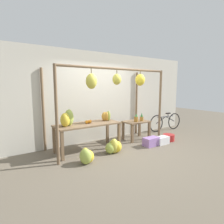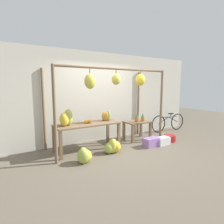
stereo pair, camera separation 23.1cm
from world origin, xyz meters
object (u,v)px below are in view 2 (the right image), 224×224
(pineapple_cluster, at_px, (140,118))
(papaya_pile, at_px, (106,116))
(banana_pile_ground_left, at_px, (84,156))
(fruit_crate_white, at_px, (152,142))
(orange_pile, at_px, (88,121))
(banana_pile_ground_right, at_px, (112,147))
(banana_pile_on_table, at_px, (66,119))
(parked_bicycle, at_px, (168,122))
(blue_bucket, at_px, (170,138))
(fruit_crate_purple, at_px, (163,141))

(pineapple_cluster, height_order, papaya_pile, papaya_pile)
(banana_pile_ground_left, xyz_separation_m, fruit_crate_white, (2.15, 0.05, -0.04))
(orange_pile, relative_size, banana_pile_ground_left, 0.51)
(orange_pile, distance_m, banana_pile_ground_right, 0.95)
(banana_pile_on_table, xyz_separation_m, parked_bicycle, (4.17, 0.34, -0.59))
(orange_pile, xyz_separation_m, fruit_crate_white, (1.69, -0.72, -0.67))
(pineapple_cluster, bearing_deg, blue_bucket, -39.80)
(banana_pile_ground_left, relative_size, fruit_crate_purple, 1.04)
(banana_pile_on_table, xyz_separation_m, banana_pile_ground_right, (1.05, -0.54, -0.77))
(orange_pile, xyz_separation_m, pineapple_cluster, (1.79, -0.05, -0.07))
(pineapple_cluster, xyz_separation_m, fruit_crate_white, (-0.10, -0.68, -0.60))
(banana_pile_ground_right, bearing_deg, fruit_crate_purple, -7.43)
(banana_pile_ground_right, relative_size, parked_bicycle, 0.31)
(banana_pile_ground_left, relative_size, fruit_crate_white, 0.94)
(fruit_crate_white, distance_m, parked_bicycle, 2.14)
(blue_bucket, distance_m, papaya_pile, 2.21)
(parked_bicycle, bearing_deg, fruit_crate_white, -150.98)
(fruit_crate_purple, bearing_deg, banana_pile_ground_right, 172.57)
(banana_pile_ground_left, bearing_deg, banana_pile_ground_right, 13.05)
(papaya_pile, bearing_deg, parked_bicycle, 5.31)
(pineapple_cluster, xyz_separation_m, fruit_crate_purple, (0.29, -0.74, -0.61))
(fruit_crate_white, bearing_deg, pineapple_cluster, 81.65)
(banana_pile_on_table, bearing_deg, fruit_crate_purple, -15.62)
(orange_pile, relative_size, parked_bicycle, 0.14)
(fruit_crate_white, height_order, papaya_pile, papaya_pile)
(banana_pile_on_table, relative_size, parked_bicycle, 0.27)
(pineapple_cluster, xyz_separation_m, banana_pile_ground_left, (-2.25, -0.73, -0.56))
(banana_pile_ground_right, bearing_deg, banana_pile_on_table, 152.84)
(pineapple_cluster, xyz_separation_m, parked_bicycle, (1.76, 0.36, -0.38))
(banana_pile_ground_right, height_order, fruit_crate_purple, banana_pile_ground_right)
(parked_bicycle, height_order, papaya_pile, papaya_pile)
(fruit_crate_white, bearing_deg, papaya_pile, 145.23)
(orange_pile, distance_m, fruit_crate_purple, 2.32)
(banana_pile_ground_right, relative_size, papaya_pile, 1.79)
(fruit_crate_white, height_order, parked_bicycle, parked_bicycle)
(parked_bicycle, distance_m, papaya_pile, 3.02)
(pineapple_cluster, distance_m, banana_pile_ground_right, 1.56)
(orange_pile, height_order, fruit_crate_white, orange_pile)
(banana_pile_ground_left, xyz_separation_m, parked_bicycle, (4.02, 1.09, 0.17))
(banana_pile_on_table, bearing_deg, banana_pile_ground_right, -27.16)
(banana_pile_ground_right, distance_m, fruit_crate_purple, 1.66)
(fruit_crate_white, relative_size, fruit_crate_purple, 1.11)
(orange_pile, distance_m, papaya_pile, 0.60)
(papaya_pile, bearing_deg, pineapple_cluster, -3.91)
(banana_pile_ground_left, bearing_deg, pineapple_cluster, 17.96)
(orange_pile, height_order, parked_bicycle, orange_pile)
(orange_pile, xyz_separation_m, blue_bucket, (2.53, -0.67, -0.69))
(fruit_crate_white, xyz_separation_m, papaya_pile, (-1.09, 0.76, 0.76))
(blue_bucket, bearing_deg, orange_pile, 165.20)
(orange_pile, bearing_deg, blue_bucket, -14.80)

